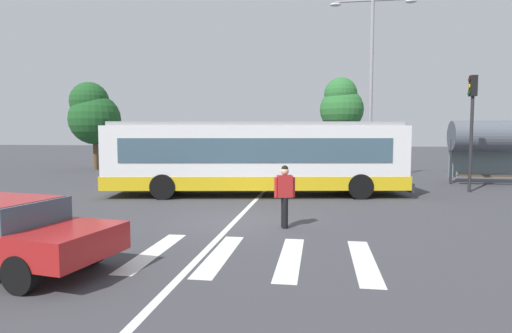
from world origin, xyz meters
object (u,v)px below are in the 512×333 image
at_px(parked_car_black, 283,161).
at_px(background_tree_right, 341,105).
at_px(parked_car_champagne, 247,160).
at_px(traffic_light_far_corner, 472,115).
at_px(city_transit_bus, 256,157).
at_px(twin_arm_street_lamp, 371,71).
at_px(parked_car_red, 324,161).
at_px(bus_stop_shelter, 489,137).
at_px(parked_car_silver, 207,160).
at_px(parked_car_teal, 369,162).
at_px(background_tree_left, 93,114).
at_px(pedestrian_crossing_street, 285,193).

distance_m(parked_car_black, background_tree_right, 7.17).
xyz_separation_m(parked_car_champagne, traffic_light_far_corner, (11.56, -8.84, 2.64)).
relative_size(city_transit_bus, twin_arm_street_lamp, 1.30).
xyz_separation_m(parked_car_red, bus_stop_shelter, (8.18, -5.32, 1.65)).
height_order(traffic_light_far_corner, twin_arm_street_lamp, twin_arm_street_lamp).
relative_size(parked_car_red, twin_arm_street_lamp, 0.47).
bearing_deg(parked_car_black, parked_car_champagne, 174.41).
relative_size(parked_car_silver, parked_car_teal, 1.00).
xyz_separation_m(parked_car_champagne, parked_car_red, (5.26, -0.40, 0.00)).
bearing_deg(background_tree_left, background_tree_right, 14.15).
bearing_deg(pedestrian_crossing_street, parked_car_black, 95.11).
height_order(parked_car_champagne, background_tree_left, background_tree_left).
bearing_deg(background_tree_right, background_tree_left, -165.85).
bearing_deg(bus_stop_shelter, twin_arm_street_lamp, 174.57).
distance_m(pedestrian_crossing_street, twin_arm_street_lamp, 13.55).
relative_size(pedestrian_crossing_street, twin_arm_street_lamp, 0.18).
height_order(parked_car_champagne, parked_car_black, same).
height_order(city_transit_bus, pedestrian_crossing_street, city_transit_bus).
distance_m(city_transit_bus, parked_car_teal, 12.28).
bearing_deg(background_tree_left, parked_car_red, -0.27).
xyz_separation_m(pedestrian_crossing_street, parked_car_champagne, (-4.05, 17.25, -0.20)).
bearing_deg(bus_stop_shelter, traffic_light_far_corner, -121.07).
bearing_deg(parked_car_red, parked_car_teal, -0.08).
bearing_deg(parked_car_red, city_transit_bus, -105.24).
xyz_separation_m(city_transit_bus, parked_car_black, (0.20, 10.92, -0.82)).
xyz_separation_m(traffic_light_far_corner, background_tree_left, (-22.65, 8.52, 0.60)).
bearing_deg(parked_car_red, traffic_light_far_corner, -53.24).
xyz_separation_m(city_transit_bus, bus_stop_shelter, (11.11, 5.44, 0.83)).
distance_m(pedestrian_crossing_street, traffic_light_far_corner, 11.54).
bearing_deg(bus_stop_shelter, background_tree_right, 124.90).
height_order(pedestrian_crossing_street, parked_car_champagne, pedestrian_crossing_street).
bearing_deg(city_transit_bus, pedestrian_crossing_street, -74.22).
bearing_deg(parked_car_silver, background_tree_left, -179.32).
height_order(parked_car_silver, parked_car_red, same).
bearing_deg(twin_arm_street_lamp, parked_car_teal, 83.46).
bearing_deg(parked_car_teal, bus_stop_shelter, -45.40).
xyz_separation_m(pedestrian_crossing_street, parked_car_black, (-1.52, 17.01, -0.20)).
distance_m(parked_car_champagne, background_tree_left, 11.55).
bearing_deg(parked_car_silver, traffic_light_far_corner, -31.08).
xyz_separation_m(parked_car_teal, bus_stop_shelter, (5.24, -5.32, 1.65)).
distance_m(traffic_light_far_corner, twin_arm_street_lamp, 5.92).
relative_size(parked_car_black, parked_car_red, 1.00).
bearing_deg(parked_car_champagne, parked_car_red, -4.38).
bearing_deg(parked_car_teal, parked_car_black, 178.39).
distance_m(pedestrian_crossing_street, background_tree_right, 21.86).
distance_m(city_transit_bus, pedestrian_crossing_street, 6.36).
distance_m(parked_car_champagne, traffic_light_far_corner, 14.79).
bearing_deg(bus_stop_shelter, parked_car_red, 146.97).
xyz_separation_m(parked_car_black, background_tree_left, (-13.61, -0.08, 3.24)).
bearing_deg(bus_stop_shelter, pedestrian_crossing_street, -129.17).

